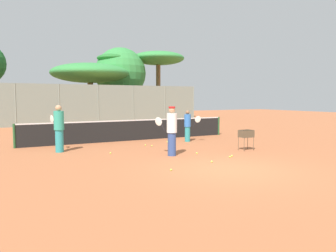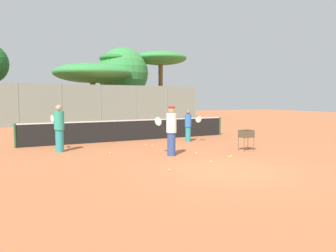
{
  "view_description": "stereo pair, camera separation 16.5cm",
  "coord_description": "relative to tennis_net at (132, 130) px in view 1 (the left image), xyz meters",
  "views": [
    {
      "loc": [
        -6.34,
        -7.77,
        2.19
      ],
      "look_at": [
        0.23,
        4.39,
        1.0
      ],
      "focal_mm": 35.0,
      "sensor_mm": 36.0,
      "label": 1
    },
    {
      "loc": [
        -6.2,
        -7.85,
        2.19
      ],
      "look_at": [
        0.23,
        4.39,
        1.0
      ],
      "focal_mm": 35.0,
      "sensor_mm": 36.0,
      "label": 2
    }
  ],
  "objects": [
    {
      "name": "tennis_ball_6",
      "position": [
        -1.66,
        -7.12,
        -0.53
      ],
      "size": [
        0.07,
        0.07,
        0.07
      ],
      "primitive_type": "sphere",
      "color": "#D1E54C",
      "rests_on": "ground_plane"
    },
    {
      "name": "tennis_ball_0",
      "position": [
        1.29,
        -6.25,
        -0.53
      ],
      "size": [
        0.07,
        0.07,
        0.07
      ],
      "primitive_type": "sphere",
      "color": "#D1E54C",
      "rests_on": "ground_plane"
    },
    {
      "name": "back_fence",
      "position": [
        0.0,
        11.31,
        1.09
      ],
      "size": [
        22.16,
        0.08,
        3.29
      ],
      "color": "gray",
      "rests_on": "ground_plane"
    },
    {
      "name": "tennis_ball_3",
      "position": [
        0.17,
        -6.67,
        -0.53
      ],
      "size": [
        0.07,
        0.07,
        0.07
      ],
      "primitive_type": "sphere",
      "color": "#D1E54C",
      "rests_on": "ground_plane"
    },
    {
      "name": "tennis_net",
      "position": [
        0.0,
        0.0,
        0.0
      ],
      "size": [
        11.12,
        0.1,
        1.07
      ],
      "color": "#26592D",
      "rests_on": "ground_plane"
    },
    {
      "name": "tree_1",
      "position": [
        1.85,
        14.73,
        3.89
      ],
      "size": [
        7.16,
        7.16,
        5.37
      ],
      "color": "brown",
      "rests_on": "ground_plane"
    },
    {
      "name": "tennis_ball_7",
      "position": [
        1.48,
        -6.13,
        -0.53
      ],
      "size": [
        0.07,
        0.07,
        0.07
      ],
      "primitive_type": "sphere",
      "color": "#D1E54C",
      "rests_on": "ground_plane"
    },
    {
      "name": "tennis_ball_2",
      "position": [
        -2.3,
        -3.39,
        -0.53
      ],
      "size": [
        0.07,
        0.07,
        0.07
      ],
      "primitive_type": "sphere",
      "color": "#D1E54C",
      "rests_on": "ground_plane"
    },
    {
      "name": "player_white_outfit",
      "position": [
        -0.37,
        -4.85,
        0.41
      ],
      "size": [
        0.66,
        0.81,
        1.87
      ],
      "rotation": [
        0.0,
        0.0,
        2.22
      ],
      "color": "#334C8C",
      "rests_on": "ground_plane"
    },
    {
      "name": "tennis_ball_8",
      "position": [
        -0.02,
        -2.37,
        -0.53
      ],
      "size": [
        0.07,
        0.07,
        0.07
      ],
      "primitive_type": "sphere",
      "color": "#D1E54C",
      "rests_on": "ground_plane"
    },
    {
      "name": "tennis_ball_1",
      "position": [
        -0.21,
        -2.07,
        -0.53
      ],
      "size": [
        0.07,
        0.07,
        0.07
      ],
      "primitive_type": "sphere",
      "color": "#D1E54C",
      "rests_on": "ground_plane"
    },
    {
      "name": "ground_plane",
      "position": [
        0.0,
        -7.82,
        -0.56
      ],
      "size": [
        80.0,
        80.0,
        0.0
      ],
      "primitive_type": "plane",
      "color": "#B7663D"
    },
    {
      "name": "player_red_cap",
      "position": [
        2.29,
        -1.71,
        0.25
      ],
      "size": [
        0.76,
        0.58,
        1.58
      ],
      "rotation": [
        0.0,
        0.0,
        5.69
      ],
      "color": "teal",
      "rests_on": "ground_plane"
    },
    {
      "name": "player_yellow_shirt",
      "position": [
        -3.97,
        -1.97,
        0.42
      ],
      "size": [
        0.46,
        0.93,
        1.91
      ],
      "rotation": [
        0.0,
        0.0,
        1.91
      ],
      "color": "teal",
      "rests_on": "ground_plane"
    },
    {
      "name": "tree_2",
      "position": [
        9.3,
        15.49,
        5.67
      ],
      "size": [
        5.47,
        5.47,
        7.02
      ],
      "color": "brown",
      "rests_on": "ground_plane"
    },
    {
      "name": "tennis_ball_4",
      "position": [
        0.67,
        -5.0,
        -0.53
      ],
      "size": [
        0.07,
        0.07,
        0.07
      ],
      "primitive_type": "sphere",
      "color": "#D1E54C",
      "rests_on": "ground_plane"
    },
    {
      "name": "tennis_ball_5",
      "position": [
        1.23,
        -1.54,
        -0.53
      ],
      "size": [
        0.07,
        0.07,
        0.07
      ],
      "primitive_type": "sphere",
      "color": "#D1E54C",
      "rests_on": "ground_plane"
    },
    {
      "name": "tree_0",
      "position": [
        5.21,
        15.79,
        4.08
      ],
      "size": [
        5.09,
        5.09,
        7.19
      ],
      "color": "brown",
      "rests_on": "ground_plane"
    },
    {
      "name": "ball_cart",
      "position": [
        2.99,
        -5.19,
        0.07
      ],
      "size": [
        0.56,
        0.41,
        0.85
      ],
      "color": "brown",
      "rests_on": "ground_plane"
    },
    {
      "name": "tree_3",
      "position": [
        4.51,
        15.55,
        5.34
      ],
      "size": [
        3.41,
        3.41,
        6.49
      ],
      "color": "brown",
      "rests_on": "ground_plane"
    }
  ]
}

